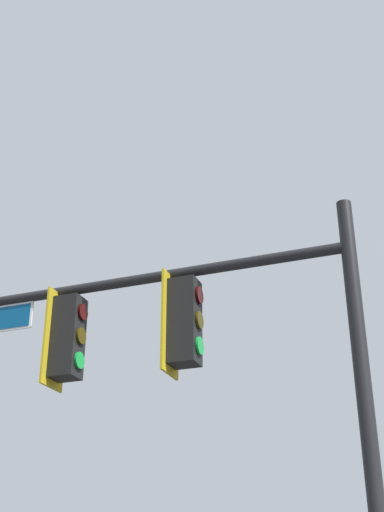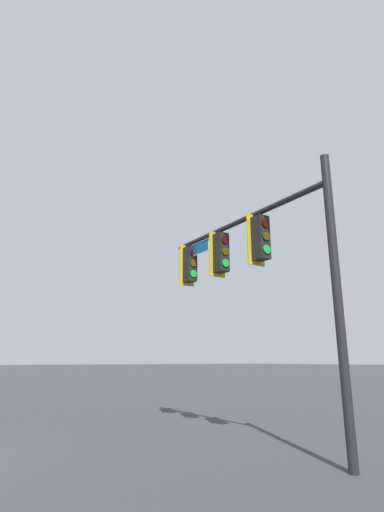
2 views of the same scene
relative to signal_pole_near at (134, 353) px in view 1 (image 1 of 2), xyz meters
The scene contains 1 object.
signal_pole_near is the anchor object (origin of this frame).
Camera 1 is at (-6.03, 0.58, 1.67)m, focal length 50.00 mm.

